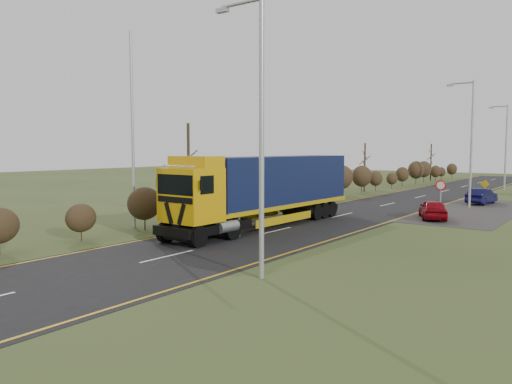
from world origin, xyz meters
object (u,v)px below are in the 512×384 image
at_px(car_blue_sedan, 482,196).
at_px(streetlight_near, 259,125).
at_px(car_red_hatchback, 433,209).
at_px(speed_sign, 441,191).
at_px(lorry, 265,186).

xyz_separation_m(car_blue_sedan, streetlight_near, (-0.94, -29.37, 4.69)).
relative_size(car_blue_sedan, streetlight_near, 0.39).
distance_m(car_red_hatchback, streetlight_near, 18.85).
xyz_separation_m(car_blue_sedan, speed_sign, (-0.38, -10.03, 1.10)).
relative_size(car_blue_sedan, speed_sign, 1.55).
height_order(streetlight_near, speed_sign, streetlight_near).
xyz_separation_m(lorry, car_red_hatchback, (6.78, 8.91, -1.72)).
height_order(lorry, car_blue_sedan, lorry).
bearing_deg(streetlight_near, lorry, 124.16).
bearing_deg(streetlight_near, car_blue_sedan, 88.16).
height_order(car_blue_sedan, streetlight_near, streetlight_near).
bearing_deg(car_red_hatchback, car_blue_sedan, -116.00).
height_order(lorry, car_red_hatchback, lorry).
relative_size(streetlight_near, speed_sign, 3.93).
distance_m(car_red_hatchback, car_blue_sedan, 11.12).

